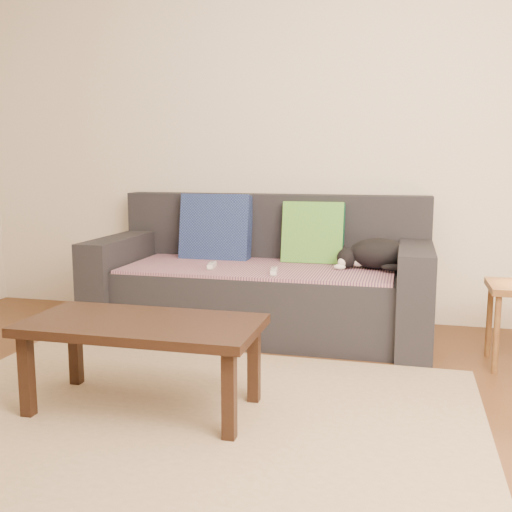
{
  "coord_description": "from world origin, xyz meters",
  "views": [
    {
      "loc": [
        0.89,
        -2.11,
        1.09
      ],
      "look_at": [
        0.05,
        1.2,
        0.55
      ],
      "focal_mm": 42.0,
      "sensor_mm": 36.0,
      "label": 1
    }
  ],
  "objects_px": {
    "sofa": "(263,284)",
    "wii_remote_b": "(274,271)",
    "cat": "(376,254)",
    "wii_remote_a": "(212,265)",
    "coffee_table": "(143,332)"
  },
  "relations": [
    {
      "from": "cat",
      "to": "coffee_table",
      "type": "height_order",
      "value": "cat"
    },
    {
      "from": "sofa",
      "to": "coffee_table",
      "type": "relative_size",
      "value": 2.06
    },
    {
      "from": "coffee_table",
      "to": "wii_remote_b",
      "type": "bearing_deg",
      "value": 71.46
    },
    {
      "from": "wii_remote_a",
      "to": "coffee_table",
      "type": "bearing_deg",
      "value": 174.25
    },
    {
      "from": "sofa",
      "to": "wii_remote_b",
      "type": "distance_m",
      "value": 0.38
    },
    {
      "from": "cat",
      "to": "wii_remote_a",
      "type": "xyz_separation_m",
      "value": [
        -0.98,
        -0.21,
        -0.08
      ]
    },
    {
      "from": "wii_remote_a",
      "to": "wii_remote_b",
      "type": "height_order",
      "value": "same"
    },
    {
      "from": "wii_remote_b",
      "to": "cat",
      "type": "bearing_deg",
      "value": -70.09
    },
    {
      "from": "cat",
      "to": "wii_remote_a",
      "type": "bearing_deg",
      "value": -144.36
    },
    {
      "from": "cat",
      "to": "wii_remote_a",
      "type": "height_order",
      "value": "cat"
    },
    {
      "from": "wii_remote_a",
      "to": "wii_remote_b",
      "type": "relative_size",
      "value": 1.0
    },
    {
      "from": "wii_remote_a",
      "to": "cat",
      "type": "bearing_deg",
      "value": -86.73
    },
    {
      "from": "wii_remote_b",
      "to": "coffee_table",
      "type": "height_order",
      "value": "wii_remote_b"
    },
    {
      "from": "cat",
      "to": "coffee_table",
      "type": "relative_size",
      "value": 0.48
    },
    {
      "from": "cat",
      "to": "wii_remote_b",
      "type": "height_order",
      "value": "cat"
    }
  ]
}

